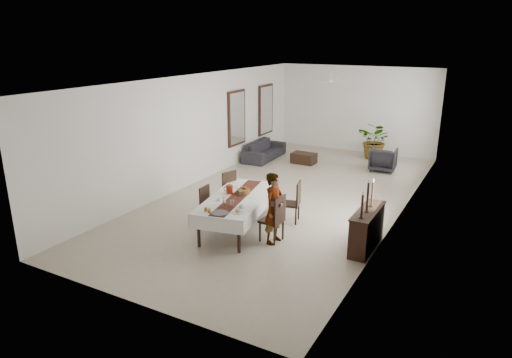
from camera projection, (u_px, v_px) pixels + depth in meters
The scene contains 86 objects.
floor at pixel (288, 196), 12.58m from camera, with size 6.00×12.00×0.00m, color #BBAD94.
ceiling at pixel (290, 78), 11.62m from camera, with size 6.00×12.00×0.02m, color white.
wall_back at pixel (356, 109), 17.12m from camera, with size 6.00×0.02×3.20m, color white.
wall_front at pixel (127, 213), 7.09m from camera, with size 6.00×0.02×3.20m, color white.
wall_left at pixel (197, 129), 13.49m from camera, with size 0.02×12.00×3.20m, color white.
wall_right at pixel (405, 153), 10.72m from camera, with size 0.02×12.00×3.20m, color white.
dining_table_top at pixel (238, 198), 10.28m from camera, with size 1.01×2.43×0.05m, color black.
table_leg_fl at pixel (199, 231), 9.48m from camera, with size 0.07×0.07×0.71m, color black.
table_leg_fr at pixel (239, 237), 9.21m from camera, with size 0.07×0.07×0.71m, color black.
table_leg_bl at pixel (237, 196), 11.57m from camera, with size 0.07×0.07×0.71m, color black.
table_leg_br at pixel (271, 200), 11.31m from camera, with size 0.07×0.07×0.71m, color black.
tablecloth_top at pixel (238, 197), 10.27m from camera, with size 1.20×2.61×0.01m, color white.
tablecloth_drape_left at pixel (214, 200), 10.49m from camera, with size 0.01×2.61×0.30m, color silver.
tablecloth_drape_right at pixel (263, 206), 10.14m from camera, with size 0.01×2.61×0.30m, color silver.
tablecloth_drape_near at pixel (215, 225), 9.13m from camera, with size 1.20×0.01×0.30m, color white.
tablecloth_drape_far at pixel (255, 186), 11.50m from camera, with size 1.20×0.01×0.30m, color white.
table_runner at pixel (238, 197), 10.27m from camera, with size 0.35×2.53×0.00m, color #5D291A.
red_pitcher at pixel (229, 189), 10.45m from camera, with size 0.15×0.15×0.20m, color maroon.
pitcher_handle at pixel (226, 189), 10.48m from camera, with size 0.12×0.12×0.02m, color maroon.
wine_glass_near at pixel (232, 204), 9.61m from camera, with size 0.07×0.07×0.17m, color silver.
wine_glass_mid at pixel (224, 201), 9.77m from camera, with size 0.07×0.07×0.17m, color white.
wine_glass_far at pixel (240, 193), 10.27m from camera, with size 0.07×0.07×0.17m, color white.
teacup_right at pixel (241, 206), 9.62m from camera, with size 0.09×0.09×0.06m, color silver.
saucer_right at pixel (241, 207), 9.63m from camera, with size 0.15×0.15×0.01m, color white.
teacup_left at pixel (219, 199), 10.03m from camera, with size 0.09×0.09×0.06m, color silver.
saucer_left at pixel (219, 200), 10.03m from camera, with size 0.15×0.15×0.01m, color white.
plate_near_right at pixel (238, 212), 9.34m from camera, with size 0.24×0.24×0.02m, color silver.
bread_near_right at pixel (238, 211), 9.33m from camera, with size 0.09×0.09×0.09m, color tan.
plate_near_left at pixel (212, 206), 9.67m from camera, with size 0.24×0.24×0.02m, color white.
plate_far_left at pixel (233, 188), 10.87m from camera, with size 0.24×0.24×0.02m, color silver.
serving_tray at pixel (220, 213), 9.30m from camera, with size 0.36×0.36×0.02m, color #3D3E42.
jam_jar_a at pixel (209, 211), 9.33m from camera, with size 0.06×0.06×0.08m, color #8F5F14.
jam_jar_b at pixel (206, 209), 9.41m from camera, with size 0.06×0.06×0.08m, color #8C5814.
fruit_basket at pixel (243, 191), 10.47m from camera, with size 0.30×0.30×0.10m, color brown.
fruit_red at pixel (245, 188), 10.46m from camera, with size 0.09×0.09×0.09m, color #A42710.
fruit_green at pixel (242, 188), 10.49m from camera, with size 0.08×0.08×0.08m, color #548628.
chair_right_near_seat at pixel (272, 221), 9.75m from camera, with size 0.44×0.44×0.05m, color black.
chair_right_near_leg_fl at pixel (274, 236), 9.58m from camera, with size 0.04×0.04×0.43m, color black.
chair_right_near_leg_fr at pixel (283, 230), 9.87m from camera, with size 0.04×0.04×0.43m, color black.
chair_right_near_leg_bl at pixel (260, 232), 9.77m from camera, with size 0.04×0.04×0.43m, color black.
chair_right_near_leg_br at pixel (269, 226), 10.06m from camera, with size 0.04×0.04×0.43m, color black.
chair_right_near_back at pixel (280, 209), 9.55m from camera, with size 0.44×0.04×0.56m, color black.
chair_right_far_seat at pixel (290, 204), 10.77m from camera, with size 0.42×0.42×0.05m, color black.
chair_right_far_leg_fl at pixel (296, 216), 10.64m from camera, with size 0.04×0.04×0.42m, color black.
chair_right_far_leg_fr at pixel (299, 211), 10.95m from camera, with size 0.04×0.04×0.42m, color black.
chair_right_far_leg_bl at pixel (281, 215), 10.72m from camera, with size 0.04×0.04×0.42m, color black.
chair_right_far_leg_br at pixel (285, 210), 11.04m from camera, with size 0.04×0.04×0.42m, color black.
chair_right_far_back at pixel (299, 193), 10.63m from camera, with size 0.42×0.04×0.54m, color black.
chair_left_near_seat at pixel (212, 209), 10.52m from camera, with size 0.40×0.40×0.05m, color black.
chair_left_near_leg_fl at pixel (210, 214), 10.80m from camera, with size 0.04×0.04×0.40m, color black.
chair_left_near_leg_fr at pixel (202, 219), 10.52m from camera, with size 0.04×0.04×0.40m, color black.
chair_left_near_leg_bl at pixel (222, 217), 10.66m from camera, with size 0.04×0.04×0.40m, color black.
chair_left_near_leg_br at pixel (214, 221), 10.38m from camera, with size 0.04×0.04×0.40m, color black.
chair_left_near_back at pixel (205, 197), 10.52m from camera, with size 0.40×0.04×0.51m, color black.
chair_left_far_seat at pixel (235, 196), 11.26m from camera, with size 0.44×0.44×0.05m, color black.
chair_left_far_leg_fl at pixel (236, 201), 11.58m from camera, with size 0.04×0.04×0.44m, color black.
chair_left_far_leg_fr at pixel (225, 205), 11.35m from camera, with size 0.04×0.04×0.44m, color black.
chair_left_far_leg_bl at pixel (245, 205), 11.33m from camera, with size 0.04×0.04×0.44m, color black.
chair_left_far_leg_br at pixel (234, 209), 11.09m from camera, with size 0.04×0.04×0.44m, color black.
chair_left_far_back at pixel (229, 182), 11.31m from camera, with size 0.44×0.04×0.56m, color black.
woman at pixel (274, 208), 9.58m from camera, with size 0.56×0.37×1.54m, color #92949A.
sideboard_body at pixel (367, 230), 9.41m from camera, with size 0.37×1.37×0.82m, color black.
sideboard_top at pixel (368, 211), 9.28m from camera, with size 0.40×1.42×0.03m, color black.
candlestick_near_base at pixel (361, 218), 8.85m from camera, with size 0.09×0.09×0.03m, color black.
candlestick_near_shaft at pixel (362, 206), 8.78m from camera, with size 0.05×0.05×0.46m, color black.
candlestick_near_candle at pixel (363, 193), 8.70m from camera, with size 0.03×0.03×0.07m, color white.
candlestick_mid_base at pixel (366, 212), 9.16m from camera, with size 0.09×0.09×0.03m, color black.
candlestick_mid_shaft at pixel (368, 197), 9.06m from camera, with size 0.05×0.05×0.59m, color black.
candlestick_mid_candle at pixel (369, 181), 8.96m from camera, with size 0.03×0.03×0.07m, color silver.
candlestick_far_base at pixel (371, 206), 9.46m from camera, with size 0.09×0.09×0.03m, color black.
candlestick_far_shaft at pixel (372, 194), 9.38m from camera, with size 0.05×0.05×0.50m, color black.
candlestick_far_candle at pixel (373, 181), 9.29m from camera, with size 0.03×0.03×0.07m, color beige.
sofa at pixel (264, 150), 16.41m from camera, with size 2.13×0.83×0.62m, color #2A282D.
armchair at pixel (383, 159), 14.90m from camera, with size 0.82×0.84×0.76m, color #242226.
coffee_table at pixel (304, 158), 15.84m from camera, with size 0.81×0.54×0.36m, color black.
potted_plant at pixel (376, 141), 16.31m from camera, with size 1.19×1.03×1.32m, color #2B6227.
mirror_frame_near at pixel (237, 118), 15.31m from camera, with size 0.06×1.05×1.85m, color black.
mirror_glass_near at pixel (238, 118), 15.29m from camera, with size 0.01×0.90×1.70m, color white.
mirror_frame_far at pixel (266, 110), 17.06m from camera, with size 0.06×1.05×1.85m, color black.
mirror_glass_far at pixel (267, 110), 17.04m from camera, with size 0.01×0.90×1.70m, color silver.
fan_rod at pixel (331, 74), 14.16m from camera, with size 0.04×0.04×0.20m, color white.
fan_hub at pixel (330, 81), 14.22m from camera, with size 0.16×0.16×0.08m, color white.
fan_blade_n at pixel (334, 80), 14.51m from camera, with size 0.10×0.55×0.01m, color white.
fan_blade_s at pixel (327, 82), 13.93m from camera, with size 0.10×0.55×0.01m, color silver.
fan_blade_e at pixel (341, 81), 14.06m from camera, with size 0.55×0.10×0.01m, color silver.
fan_blade_w at pixel (320, 80), 14.38m from camera, with size 0.55×0.10×0.01m, color silver.
Camera 1 is at (4.96, -10.81, 4.23)m, focal length 32.00 mm.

